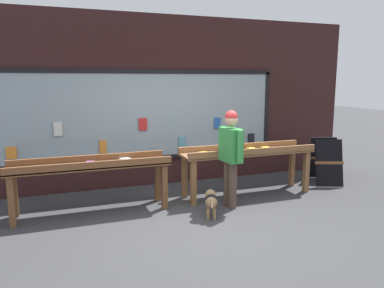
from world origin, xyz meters
name	(u,v)px	position (x,y,z in m)	size (l,w,h in m)	color
ground_plane	(197,224)	(0.00, 0.00, 0.00)	(40.00, 40.00, 0.00)	#38383A
shopfront_facade	(151,103)	(-0.06, 2.39, 1.66)	(8.79, 0.29, 3.36)	#331919
display_table_left	(91,169)	(-1.39, 1.05, 0.71)	(2.49, 0.60, 0.89)	brown
display_table_right	(247,156)	(1.40, 1.05, 0.73)	(2.49, 0.62, 0.92)	brown
person_browsing	(231,152)	(0.80, 0.52, 0.94)	(0.26, 0.65, 1.62)	#4C382D
small_dog	(211,200)	(0.33, 0.23, 0.26)	(0.31, 0.53, 0.38)	#99724C
sandwich_board_sign	(325,160)	(3.30, 1.22, 0.47)	(0.78, 0.93, 0.92)	black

